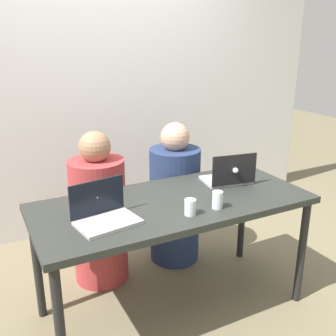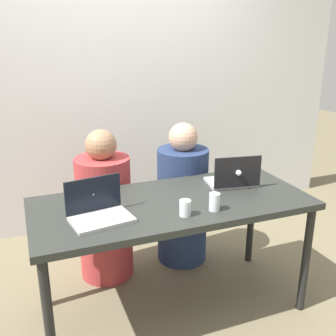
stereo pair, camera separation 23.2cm
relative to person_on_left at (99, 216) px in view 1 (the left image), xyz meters
name	(u,v)px [view 1 (the left image)]	position (x,y,z in m)	size (l,w,h in m)	color
ground_plane	(173,307)	(0.30, -0.54, -0.48)	(12.00, 12.00, 0.00)	#70664C
back_wall	(97,97)	(0.30, 0.88, 0.69)	(4.50, 0.10, 2.34)	silver
desk	(174,211)	(0.30, -0.54, 0.20)	(1.64, 0.72, 0.75)	#282B27
person_on_left	(99,216)	(0.00, 0.00, 0.00)	(0.42, 0.42, 1.09)	#A53334
person_on_right	(175,201)	(0.60, 0.00, 0.00)	(0.41, 0.41, 1.09)	navy
laptop_back_right	(229,176)	(0.75, -0.45, 0.32)	(0.33, 0.27, 0.22)	#B2B1B9
laptop_front_left	(104,214)	(-0.15, -0.62, 0.32)	(0.34, 0.27, 0.21)	#B7B6B5
water_glass_center	(190,208)	(0.29, -0.75, 0.31)	(0.06, 0.06, 0.09)	silver
water_glass_right	(217,201)	(0.47, -0.75, 0.31)	(0.06, 0.06, 0.10)	silver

